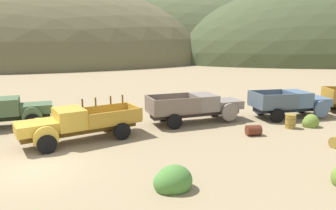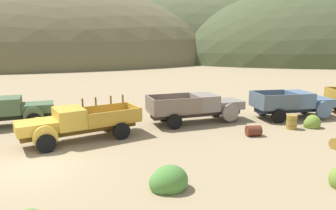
{
  "view_description": "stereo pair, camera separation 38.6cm",
  "coord_description": "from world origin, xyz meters",
  "px_view_note": "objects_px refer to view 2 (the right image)",
  "views": [
    {
      "loc": [
        2.77,
        -13.4,
        5.45
      ],
      "look_at": [
        6.89,
        4.43,
        1.59
      ],
      "focal_mm": 32.61,
      "sensor_mm": 36.0,
      "label": 1
    },
    {
      "loc": [
        3.15,
        -13.48,
        5.45
      ],
      "look_at": [
        6.89,
        4.43,
        1.59
      ],
      "focal_mm": 32.61,
      "sensor_mm": 36.0,
      "label": 2
    }
  ],
  "objects_px": {
    "truck_faded_yellow": "(73,124)",
    "oil_drum_foreground": "(292,122)",
    "truck_primer_gray": "(201,107)",
    "truck_weathered_green": "(7,111)",
    "oil_drum_tipped": "(253,131)",
    "truck_chalk_blue": "(296,104)"
  },
  "relations": [
    {
      "from": "truck_primer_gray",
      "to": "truck_faded_yellow",
      "type": "bearing_deg",
      "value": -169.49
    },
    {
      "from": "truck_faded_yellow",
      "to": "truck_primer_gray",
      "type": "relative_size",
      "value": 1.01
    },
    {
      "from": "oil_drum_foreground",
      "to": "oil_drum_tipped",
      "type": "height_order",
      "value": "oil_drum_foreground"
    },
    {
      "from": "truck_weathered_green",
      "to": "truck_chalk_blue",
      "type": "bearing_deg",
      "value": -14.2
    },
    {
      "from": "truck_weathered_green",
      "to": "truck_primer_gray",
      "type": "relative_size",
      "value": 1.0
    },
    {
      "from": "oil_drum_foreground",
      "to": "oil_drum_tipped",
      "type": "bearing_deg",
      "value": -164.05
    },
    {
      "from": "truck_faded_yellow",
      "to": "oil_drum_tipped",
      "type": "distance_m",
      "value": 10.27
    },
    {
      "from": "truck_faded_yellow",
      "to": "oil_drum_foreground",
      "type": "xyz_separation_m",
      "value": [
        13.22,
        -0.23,
        -0.57
      ]
    },
    {
      "from": "truck_chalk_blue",
      "to": "oil_drum_foreground",
      "type": "distance_m",
      "value": 3.29
    },
    {
      "from": "truck_chalk_blue",
      "to": "oil_drum_tipped",
      "type": "height_order",
      "value": "truck_chalk_blue"
    },
    {
      "from": "truck_chalk_blue",
      "to": "oil_drum_tipped",
      "type": "distance_m",
      "value": 6.13
    },
    {
      "from": "truck_weathered_green",
      "to": "oil_drum_tipped",
      "type": "distance_m",
      "value": 15.56
    },
    {
      "from": "truck_faded_yellow",
      "to": "truck_primer_gray",
      "type": "bearing_deg",
      "value": 177.89
    },
    {
      "from": "truck_primer_gray",
      "to": "oil_drum_foreground",
      "type": "xyz_separation_m",
      "value": [
        5.04,
        -2.82,
        -0.59
      ]
    },
    {
      "from": "truck_chalk_blue",
      "to": "truck_primer_gray",
      "type": "bearing_deg",
      "value": 178.17
    },
    {
      "from": "truck_weathered_green",
      "to": "truck_faded_yellow",
      "type": "bearing_deg",
      "value": -51.42
    },
    {
      "from": "oil_drum_foreground",
      "to": "oil_drum_tipped",
      "type": "xyz_separation_m",
      "value": [
        -3.04,
        -0.87,
        -0.13
      ]
    },
    {
      "from": "truck_weathered_green",
      "to": "truck_chalk_blue",
      "type": "distance_m",
      "value": 19.78
    },
    {
      "from": "truck_primer_gray",
      "to": "oil_drum_tipped",
      "type": "height_order",
      "value": "truck_primer_gray"
    },
    {
      "from": "truck_chalk_blue",
      "to": "oil_drum_tipped",
      "type": "bearing_deg",
      "value": -145.53
    },
    {
      "from": "truck_faded_yellow",
      "to": "oil_drum_foreground",
      "type": "relative_size",
      "value": 7.68
    },
    {
      "from": "truck_weathered_green",
      "to": "truck_chalk_blue",
      "type": "xyz_separation_m",
      "value": [
        19.7,
        -1.76,
        0.01
      ]
    }
  ]
}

